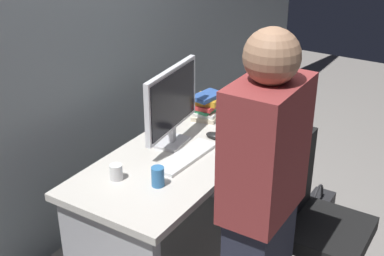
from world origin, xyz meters
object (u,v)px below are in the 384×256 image
(mouse, at_px, (214,135))
(keyboard, at_px, (186,157))
(cup_near_keyboard, at_px, (158,177))
(person_at_desk, at_px, (261,211))
(cup_by_monitor, at_px, (116,172))
(office_chair, at_px, (314,233))
(desk, at_px, (185,184))
(monitor, at_px, (172,103))
(book_stack, at_px, (207,106))
(handbag, at_px, (315,217))

(mouse, bearing_deg, keyboard, 179.09)
(cup_near_keyboard, bearing_deg, person_at_desk, -96.04)
(person_at_desk, bearing_deg, cup_by_monitor, 90.00)
(office_chair, bearing_deg, keyboard, 101.83)
(office_chair, distance_m, keyboard, 0.79)
(desk, height_order, monitor, monitor)
(mouse, height_order, cup_by_monitor, cup_by_monitor)
(cup_near_keyboard, relative_size, book_stack, 0.45)
(book_stack, bearing_deg, cup_by_monitor, -179.96)
(book_stack, bearing_deg, person_at_desk, -138.45)
(office_chair, xyz_separation_m, keyboard, (-0.15, 0.71, 0.32))
(cup_near_keyboard, xyz_separation_m, book_stack, (0.84, 0.22, 0.03))
(person_at_desk, bearing_deg, keyboard, 58.93)
(cup_near_keyboard, bearing_deg, office_chair, -55.79)
(cup_by_monitor, bearing_deg, handbag, -34.26)
(office_chair, xyz_separation_m, mouse, (0.15, 0.70, 0.33))
(monitor, xyz_separation_m, handbag, (0.59, -0.71, -0.86))
(monitor, bearing_deg, keyboard, -122.94)
(book_stack, bearing_deg, keyboard, -161.00)
(person_at_desk, xyz_separation_m, cup_by_monitor, (-0.00, 0.80, -0.06))
(desk, bearing_deg, office_chair, -84.59)
(keyboard, height_order, book_stack, book_stack)
(office_chair, height_order, mouse, office_chair)
(cup_near_keyboard, distance_m, cup_by_monitor, 0.22)
(office_chair, relative_size, mouse, 9.40)
(keyboard, bearing_deg, handbag, -35.23)
(desk, bearing_deg, person_at_desk, -123.41)
(cup_by_monitor, bearing_deg, mouse, -15.69)
(desk, xyz_separation_m, handbag, (0.62, -0.61, -0.38))
(person_at_desk, relative_size, handbag, 4.34)
(person_at_desk, bearing_deg, office_chair, -9.57)
(person_at_desk, height_order, keyboard, person_at_desk)
(cup_by_monitor, bearing_deg, desk, -15.20)
(desk, height_order, person_at_desk, person_at_desk)
(book_stack, bearing_deg, desk, -164.98)
(cup_near_keyboard, bearing_deg, book_stack, 14.31)
(cup_by_monitor, bearing_deg, monitor, -2.59)
(cup_by_monitor, bearing_deg, office_chair, -59.63)
(monitor, height_order, keyboard, monitor)
(handbag, bearing_deg, person_at_desk, -176.12)
(mouse, relative_size, cup_by_monitor, 1.21)
(person_at_desk, relative_size, monitor, 3.03)
(person_at_desk, distance_m, mouse, 0.91)
(person_at_desk, height_order, cup_by_monitor, person_at_desk)
(person_at_desk, xyz_separation_m, keyboard, (0.37, 0.62, -0.09))
(cup_near_keyboard, bearing_deg, mouse, 2.58)
(office_chair, relative_size, cup_near_keyboard, 9.16)
(office_chair, xyz_separation_m, cup_near_keyboard, (-0.46, 0.68, 0.37))
(office_chair, height_order, handbag, office_chair)
(desk, xyz_separation_m, keyboard, (-0.08, -0.06, 0.24))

